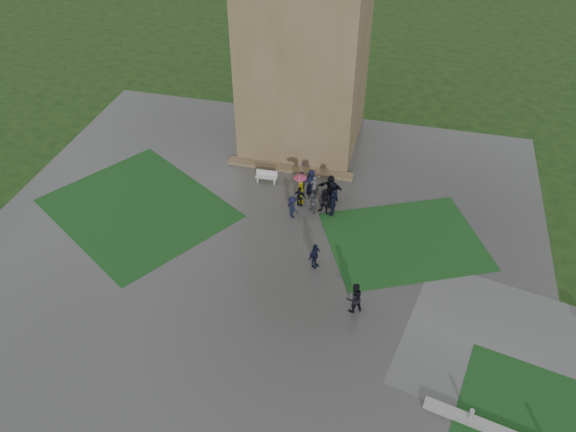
% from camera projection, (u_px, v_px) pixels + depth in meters
% --- Properties ---
extents(ground, '(120.00, 120.00, 0.00)m').
position_uv_depth(ground, '(245.00, 274.00, 31.66)').
color(ground, black).
extents(plaza, '(34.00, 34.00, 0.02)m').
position_uv_depth(plaza, '(255.00, 250.00, 33.15)').
color(plaza, '#353532').
rests_on(plaza, ground).
extents(lawn_inset_left, '(14.10, 13.46, 0.01)m').
position_uv_depth(lawn_inset_left, '(138.00, 208.00, 36.23)').
color(lawn_inset_left, '#133615').
rests_on(lawn_inset_left, plaza).
extents(lawn_inset_right, '(11.12, 10.15, 0.01)m').
position_uv_depth(lawn_inset_right, '(404.00, 241.00, 33.80)').
color(lawn_inset_right, '#133615').
rests_on(lawn_inset_right, plaza).
extents(tower, '(8.00, 8.00, 18.00)m').
position_uv_depth(tower, '(306.00, 22.00, 37.19)').
color(tower, brown).
rests_on(tower, ground).
extents(tower_plinth, '(9.00, 0.80, 0.22)m').
position_uv_depth(tower_plinth, '(290.00, 169.00, 39.52)').
color(tower_plinth, brown).
rests_on(tower_plinth, plaza).
extents(bench, '(1.49, 0.53, 0.85)m').
position_uv_depth(bench, '(267.00, 176.00, 38.21)').
color(bench, '#B7B6B2').
rests_on(bench, plaza).
extents(visitor_cluster, '(3.30, 3.58, 2.56)m').
position_uv_depth(visitor_cluster, '(315.00, 191.00, 35.98)').
color(visitor_cluster, black).
rests_on(visitor_cluster, plaza).
extents(pedestrian_mid, '(0.94, 1.11, 1.65)m').
position_uv_depth(pedestrian_mid, '(315.00, 256.00, 31.58)').
color(pedestrian_mid, black).
rests_on(pedestrian_mid, plaza).
extents(pedestrian_near, '(1.05, 0.95, 1.88)m').
position_uv_depth(pedestrian_near, '(354.00, 298.00, 28.98)').
color(pedestrian_near, black).
rests_on(pedestrian_near, plaza).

